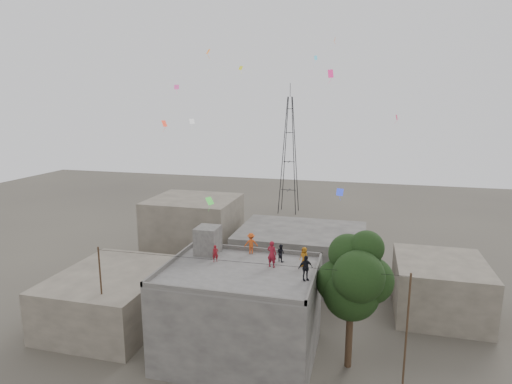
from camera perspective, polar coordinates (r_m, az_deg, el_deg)
ground at (r=31.38m, az=-2.11°, el=-20.80°), size 140.00×140.00×0.00m
main_building at (r=29.86m, az=-2.15°, el=-15.85°), size 10.00×8.00×6.10m
parapet at (r=28.53m, az=-2.20°, el=-10.14°), size 10.00×8.00×0.30m
stair_head_box at (r=31.54m, az=-6.44°, el=-6.41°), size 1.60×1.80×2.00m
neighbor_west at (r=36.31m, az=-18.49°, el=-13.12°), size 8.00×10.00×4.00m
neighbor_north at (r=42.26m, az=6.03°, el=-8.28°), size 12.00×9.00×5.00m
neighbor_northwest at (r=46.92m, az=-8.25°, el=-5.03°), size 9.00×8.00×7.00m
neighbor_east at (r=38.75m, az=23.26°, el=-11.55°), size 7.00×8.00×4.40m
tree at (r=28.07m, az=13.01°, el=-11.14°), size 4.90×4.60×9.10m
utility_line at (r=28.31m, az=-1.92°, el=-15.71°), size 20.12×0.62×7.40m
transmission_tower at (r=66.85m, az=4.45°, el=4.88°), size 2.97×2.97×20.01m
person_red_adult at (r=28.86m, az=2.13°, el=-8.26°), size 0.75×0.58×1.82m
person_orange_child at (r=29.16m, az=6.44°, el=-8.60°), size 0.79×0.71×1.36m
person_dark_child at (r=29.99m, az=3.32°, el=-8.11°), size 0.75×0.71×1.22m
person_dark_adult at (r=26.99m, az=6.61°, el=-10.03°), size 1.00×0.81×1.59m
person_orange_adult at (r=31.42m, az=-0.67°, el=-6.85°), size 1.13×0.88×1.54m
person_red_child at (r=30.02m, az=-5.43°, el=-8.16°), size 0.50×0.42×1.18m
kites at (r=34.17m, az=0.47°, el=10.57°), size 18.50×16.37×12.24m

